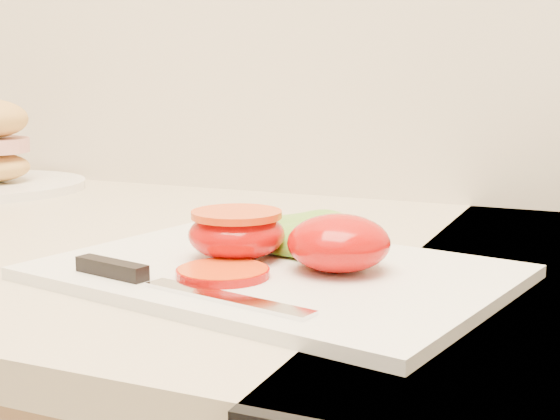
% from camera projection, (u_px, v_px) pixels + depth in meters
% --- Properties ---
extents(cutting_board, '(0.40, 0.33, 0.01)m').
position_uv_depth(cutting_board, '(275.00, 272.00, 0.64)').
color(cutting_board, white).
rests_on(cutting_board, counter).
extents(tomato_half_dome, '(0.08, 0.08, 0.05)m').
position_uv_depth(tomato_half_dome, '(339.00, 243.00, 0.62)').
color(tomato_half_dome, '#B1100A').
rests_on(tomato_half_dome, cutting_board).
extents(tomato_half_cut, '(0.08, 0.08, 0.04)m').
position_uv_depth(tomato_half_cut, '(237.00, 232.00, 0.66)').
color(tomato_half_cut, '#B1100A').
rests_on(tomato_half_cut, cutting_board).
extents(tomato_slice_0, '(0.07, 0.07, 0.01)m').
position_uv_depth(tomato_slice_0, '(223.00, 272.00, 0.60)').
color(tomato_slice_0, '#FC4B0B').
rests_on(tomato_slice_0, cutting_board).
extents(lettuce_leaf_0, '(0.16, 0.16, 0.03)m').
position_uv_depth(lettuce_leaf_0, '(310.00, 233.00, 0.70)').
color(lettuce_leaf_0, '#66B12E').
rests_on(lettuce_leaf_0, cutting_board).
extents(knife, '(0.22, 0.06, 0.01)m').
position_uv_depth(knife, '(154.00, 279.00, 0.58)').
color(knife, silver).
rests_on(knife, cutting_board).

